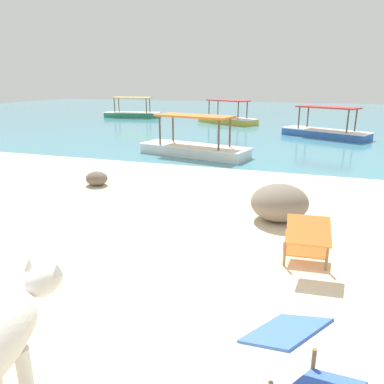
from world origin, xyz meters
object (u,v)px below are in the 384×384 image
at_px(deck_chair_far, 301,364).
at_px(boat_white, 194,147).
at_px(boat_yellow, 227,118).
at_px(boat_blue, 325,131).
at_px(boat_green, 133,113).
at_px(deck_chair_near, 307,239).

xyz_separation_m(deck_chair_far, boat_white, (-3.73, 9.02, -0.13)).
distance_m(deck_chair_far, boat_yellow, 19.18).
bearing_deg(boat_blue, boat_white, -99.12).
relative_size(deck_chair_far, boat_green, 0.25).
relative_size(deck_chair_far, boat_yellow, 0.25).
bearing_deg(deck_chair_far, boat_green, 153.02).
relative_size(boat_blue, boat_white, 0.99).
xyz_separation_m(boat_blue, boat_white, (-4.11, -5.52, 0.00)).
xyz_separation_m(boat_blue, boat_yellow, (-5.22, 4.01, 0.00)).
height_order(deck_chair_near, boat_yellow, boat_yellow).
relative_size(deck_chair_near, boat_blue, 0.21).
height_order(deck_chair_near, deck_chair_far, same).
bearing_deg(deck_chair_near, boat_white, 24.32).
bearing_deg(boat_blue, boat_green, -177.26).
xyz_separation_m(boat_yellow, boat_white, (1.11, -9.53, 0.00)).
xyz_separation_m(deck_chair_near, boat_green, (-11.58, 17.80, -0.13)).
relative_size(deck_chair_near, deck_chair_far, 0.87).
bearing_deg(boat_yellow, deck_chair_far, -47.74).
bearing_deg(boat_green, deck_chair_near, -64.99).
height_order(deck_chair_near, boat_green, boat_green).
xyz_separation_m(deck_chair_near, boat_white, (-3.70, 6.74, -0.13)).
xyz_separation_m(boat_green, boat_white, (7.88, -11.06, 0.00)).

